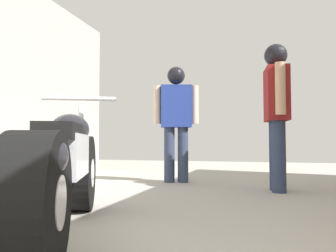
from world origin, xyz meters
TOP-DOWN VIEW (x-y plane):
  - ground_plane at (0.00, 3.10)m, footprint 14.88×14.88m
  - motorcycle_maroon_cruiser at (-0.50, 1.90)m, footprint 1.04×2.00m
  - mechanic_in_blue at (-0.51, 4.83)m, footprint 0.67×0.36m
  - mechanic_with_helmet at (0.89, 4.26)m, footprint 0.30×0.70m

SIDE VIEW (x-z plane):
  - ground_plane at x=0.00m, z-range 0.00..0.00m
  - motorcycle_maroon_cruiser at x=-0.50m, z-range -0.08..0.89m
  - mechanic_in_blue at x=-0.51m, z-range 0.17..1.88m
  - mechanic_with_helmet at x=0.89m, z-range 0.18..1.96m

